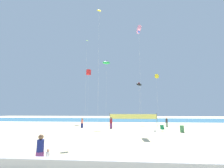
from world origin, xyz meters
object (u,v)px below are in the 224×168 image
(beachgoer_charcoal_shirt, at_px, (167,122))
(beachgoer_maroon_shirt, at_px, (111,122))
(beach_handbag, at_px, (155,131))
(volleyball_net, at_px, (133,117))
(mother_figure, at_px, (40,149))
(kite_pink_tube, at_px, (139,30))
(kite_red_box, at_px, (89,72))
(kite_yellow_delta, at_px, (156,76))
(kite_lime_diamond, at_px, (87,45))
(beachgoer_coral_shirt, at_px, (82,123))
(kite_black_inflatable, at_px, (139,84))
(kite_yellow_diamond, at_px, (99,13))
(toddler_figure, at_px, (48,157))
(trash_barrel, at_px, (182,129))
(folding_beach_chair, at_px, (162,128))
(kite_green_inflatable, at_px, (106,63))

(beachgoer_charcoal_shirt, bearing_deg, beachgoer_maroon_shirt, -50.89)
(beach_handbag, bearing_deg, volleyball_net, 107.22)
(mother_figure, height_order, beachgoer_charcoal_shirt, mother_figure)
(beach_handbag, height_order, kite_pink_tube, kite_pink_tube)
(kite_red_box, distance_m, kite_pink_tube, 17.12)
(kite_yellow_delta, bearing_deg, kite_lime_diamond, -176.67)
(beachgoer_coral_shirt, xyz_separation_m, kite_yellow_delta, (14.01, 6.70, 9.14))
(volleyball_net, relative_size, kite_black_inflatable, 1.00)
(mother_figure, height_order, kite_pink_tube, kite_pink_tube)
(beachgoer_coral_shirt, relative_size, kite_yellow_diamond, 0.09)
(beachgoer_coral_shirt, xyz_separation_m, volleyball_net, (8.79, 4.39, 0.78))
(toddler_figure, height_order, kite_black_inflatable, kite_black_inflatable)
(kite_lime_diamond, distance_m, kite_red_box, 7.17)
(toddler_figure, height_order, kite_pink_tube, kite_pink_tube)
(trash_barrel, relative_size, kite_pink_tube, 0.05)
(folding_beach_chair, relative_size, trash_barrel, 0.99)
(beachgoer_maroon_shirt, xyz_separation_m, volleyball_net, (3.78, 5.00, 0.68))
(beachgoer_charcoal_shirt, relative_size, beach_handbag, 5.61)
(kite_lime_diamond, bearing_deg, beachgoer_maroon_shirt, -46.92)
(beachgoer_charcoal_shirt, distance_m, kite_black_inflatable, 10.60)
(kite_green_inflatable, height_order, kite_red_box, kite_red_box)
(folding_beach_chair, distance_m, trash_barrel, 2.53)
(kite_green_inflatable, bearing_deg, kite_lime_diamond, 144.29)
(kite_green_inflatable, distance_m, kite_black_inflatable, 9.76)
(volleyball_net, xyz_separation_m, kite_lime_diamond, (-9.79, 1.43, 15.54))
(volleyball_net, bearing_deg, beach_handbag, -72.78)
(volleyball_net, relative_size, kite_yellow_delta, 0.86)
(beach_handbag, bearing_deg, mother_figure, -120.60)
(beach_handbag, height_order, kite_green_inflatable, kite_green_inflatable)
(beachgoer_coral_shirt, distance_m, kite_pink_tube, 18.91)
(beachgoer_charcoal_shirt, bearing_deg, kite_lime_diamond, -81.18)
(kite_green_inflatable, bearing_deg, beachgoer_charcoal_shirt, 2.34)
(beachgoer_maroon_shirt, xyz_separation_m, kite_green_inflatable, (-1.22, 2.98, 11.01))
(beach_handbag, xyz_separation_m, kite_black_inflatable, (-0.94, 12.74, 8.52))
(beachgoer_maroon_shirt, bearing_deg, beach_handbag, 94.03)
(kite_lime_diamond, xyz_separation_m, kite_green_inflatable, (4.80, -3.45, -5.20))
(beachgoer_maroon_shirt, bearing_deg, kite_yellow_diamond, 17.48)
(kite_lime_diamond, relative_size, kite_red_box, 1.43)
(kite_yellow_delta, bearing_deg, volleyball_net, -156.21)
(beachgoer_coral_shirt, distance_m, kite_black_inflatable, 15.65)
(kite_yellow_diamond, xyz_separation_m, kite_green_inflatable, (0.12, 7.97, -5.30))
(kite_yellow_diamond, distance_m, kite_green_inflatable, 9.57)
(folding_beach_chair, distance_m, kite_yellow_diamond, 19.06)
(beachgoer_coral_shirt, distance_m, trash_barrel, 15.57)
(volleyball_net, xyz_separation_m, beach_handbag, (2.63, -8.48, -1.53))
(kite_lime_diamond, bearing_deg, trash_barrel, -32.60)
(kite_yellow_delta, bearing_deg, trash_barrel, -85.22)
(kite_pink_tube, bearing_deg, kite_yellow_diamond, -141.82)
(beachgoer_maroon_shirt, relative_size, trash_barrel, 2.01)
(volleyball_net, height_order, kite_lime_diamond, kite_lime_diamond)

